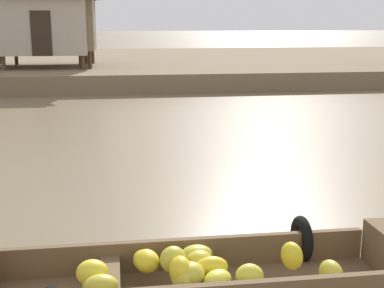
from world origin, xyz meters
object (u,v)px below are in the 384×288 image
(stilt_house_mid_right, at_px, (46,23))
(stilt_house_mid_left, at_px, (42,20))
(stilt_house_left, at_px, (36,21))
(banana_boat, at_px, (194,276))

(stilt_house_mid_right, bearing_deg, stilt_house_mid_left, 118.40)
(stilt_house_left, bearing_deg, banana_boat, -78.50)
(banana_boat, relative_size, stilt_house_mid_left, 0.98)
(banana_boat, xyz_separation_m, stilt_house_left, (-4.09, 20.12, 2.42))
(stilt_house_left, xyz_separation_m, stilt_house_mid_left, (0.32, -0.39, 0.05))
(banana_boat, xyz_separation_m, stilt_house_mid_right, (-3.60, 19.40, 2.36))
(banana_boat, bearing_deg, stilt_house_mid_left, 100.83)
(stilt_house_mid_left, height_order, stilt_house_mid_right, stilt_house_mid_left)
(stilt_house_left, height_order, stilt_house_mid_left, stilt_house_mid_left)
(banana_boat, relative_size, stilt_house_mid_right, 1.19)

